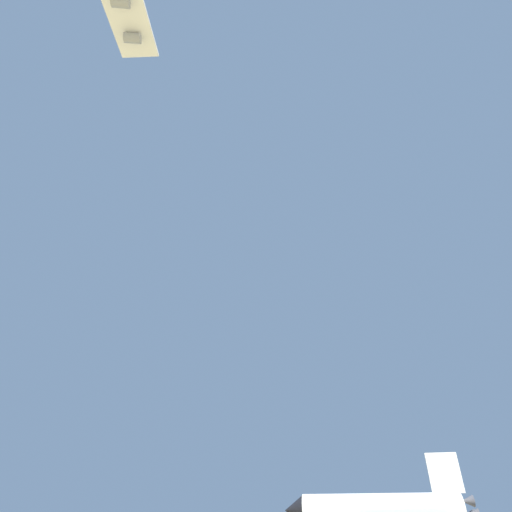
{
  "coord_description": "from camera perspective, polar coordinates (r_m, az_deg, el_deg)",
  "views": [
    {
      "loc": [
        -22.2,
        99.35,
        2.46
      ],
      "look_at": [
        12.87,
        27.72,
        54.67
      ],
      "focal_mm": 29.08,
      "sensor_mm": 36.0,
      "label": 1
    }
  ],
  "objects": [
    {
      "name": "space_shuttle",
      "position": [
        103.68,
        16.45,
        -30.51
      ],
      "size": [
        38.54,
        27.8,
        15.8
      ],
      "rotation": [
        0.0,
        0.0,
        0.26
      ],
      "color": "white",
      "rests_on": "ground"
    }
  ]
}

